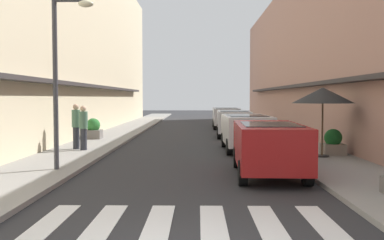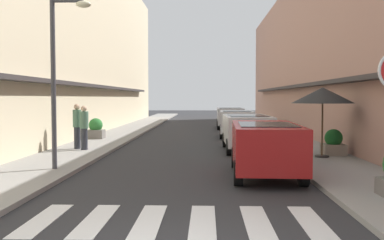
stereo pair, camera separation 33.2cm
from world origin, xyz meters
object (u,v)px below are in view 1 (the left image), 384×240
parked_car_mid (246,129)px  parked_car_far (234,120)px  planter_midblock (333,143)px  parked_car_distant (226,115)px  pedestrian_walking_far (76,125)px  street_lamp (62,62)px  pedestrian_walking_near (83,127)px  cafe_umbrella (323,96)px  parked_car_near (269,143)px  planter_far (93,129)px

parked_car_mid → parked_car_far: size_ratio=1.04×
parked_car_far → planter_midblock: size_ratio=4.37×
parked_car_distant → pedestrian_walking_far: (-6.85, -13.63, 0.16)m
planter_midblock → parked_car_mid: bearing=146.6°
street_lamp → planter_midblock: street_lamp is taller
planter_midblock → pedestrian_walking_near: bearing=172.6°
parked_car_far → parked_car_mid: bearing=-90.0°
parked_car_far → pedestrian_walking_far: bearing=-135.2°
parked_car_mid → cafe_umbrella: size_ratio=1.73×
parked_car_mid → parked_car_near: bearing=-90.0°
parked_car_near → parked_car_far: bearing=90.0°
pedestrian_walking_far → street_lamp: bearing=-80.9°
parked_car_mid → parked_car_far: bearing=90.0°
planter_midblock → pedestrian_walking_far: 9.94m
cafe_umbrella → pedestrian_walking_far: (-9.22, 2.23, -1.17)m
parked_car_far → street_lamp: bearing=-116.3°
pedestrian_walking_near → pedestrian_walking_far: size_ratio=0.96×
planter_midblock → parked_car_near: bearing=-127.3°
planter_far → pedestrian_walking_near: size_ratio=0.59×
parked_car_far → planter_far: size_ratio=3.95×
parked_car_distant → cafe_umbrella: size_ratio=1.78×
parked_car_distant → pedestrian_walking_near: bearing=-114.9°
pedestrian_walking_near → pedestrian_walking_far: 0.51m
planter_midblock → cafe_umbrella: bearing=-131.1°
parked_car_distant → cafe_umbrella: 16.09m
planter_midblock → pedestrian_walking_far: size_ratio=0.51×
parked_car_distant → pedestrian_walking_near: (-6.47, -13.96, 0.12)m
parked_car_near → pedestrian_walking_near: bearing=141.8°
street_lamp → planter_far: (-1.40, 9.57, -2.60)m
parked_car_distant → pedestrian_walking_near: size_ratio=2.46×
parked_car_mid → planter_midblock: size_ratio=4.52×
street_lamp → pedestrian_walking_far: 5.55m
street_lamp → planter_far: bearing=98.3°
parked_car_distant → cafe_umbrella: (2.37, -15.86, 1.33)m
planter_far → pedestrian_walking_far: bearing=-85.1°
parked_car_near → cafe_umbrella: size_ratio=1.79×
parked_car_far → street_lamp: (-5.84, -11.84, 2.26)m
parked_car_distant → cafe_umbrella: bearing=-81.5°
cafe_umbrella → parked_car_far: bearing=104.7°
parked_car_near → pedestrian_walking_near: pedestrian_walking_near is taller
parked_car_far → cafe_umbrella: 9.43m
parked_car_far → pedestrian_walking_far: size_ratio=2.24×
pedestrian_walking_far → planter_midblock: bearing=-11.3°
pedestrian_walking_near → parked_car_mid: bearing=17.7°
parked_car_near → cafe_umbrella: 4.20m
cafe_umbrella → pedestrian_walking_near: (-8.84, 1.89, -1.21)m
parked_car_mid → pedestrian_walking_near: (-6.47, -0.72, 0.12)m
parked_car_distant → planter_midblock: (2.95, -15.19, -0.39)m
parked_car_mid → parked_car_distant: bearing=90.0°
parked_car_far → street_lamp: street_lamp is taller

